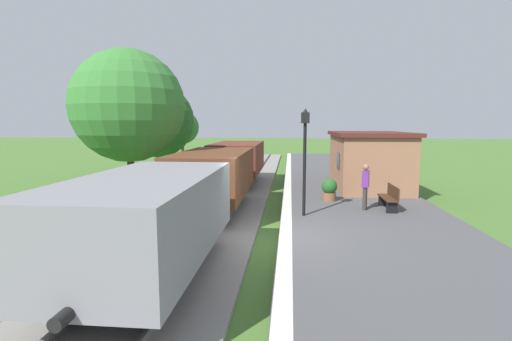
{
  "coord_description": "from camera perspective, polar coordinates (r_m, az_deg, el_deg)",
  "views": [
    {
      "loc": [
        0.5,
        -10.31,
        3.42
      ],
      "look_at": [
        -0.85,
        4.28,
        1.58
      ],
      "focal_mm": 25.99,
      "sensor_mm": 36.0,
      "label": 1
    }
  ],
  "objects": [
    {
      "name": "platform_slab",
      "position": [
        11.16,
        19.36,
        -10.44
      ],
      "size": [
        6.0,
        60.0,
        0.25
      ],
      "primitive_type": "cube",
      "color": "#4C4C4F",
      "rests_on": "ground"
    },
    {
      "name": "tree_trackside_mid",
      "position": [
        15.75,
        -19.06,
        9.32
      ],
      "size": [
        4.46,
        4.46,
        6.36
      ],
      "color": "#4C3823",
      "rests_on": "ground"
    },
    {
      "name": "track_ballast",
      "position": [
        11.23,
        -10.11,
        -10.37
      ],
      "size": [
        3.8,
        60.0,
        0.12
      ],
      "primitive_type": "cube",
      "color": "gray",
      "rests_on": "ground"
    },
    {
      "name": "ground_plane",
      "position": [
        10.88,
        2.43,
        -11.18
      ],
      "size": [
        160.0,
        160.0,
        0.0
      ],
      "primitive_type": "plane",
      "color": "#47702D"
    },
    {
      "name": "rail_far",
      "position": [
        11.4,
        -13.66,
        -9.52
      ],
      "size": [
        0.07,
        60.0,
        0.14
      ],
      "primitive_type": "cube",
      "color": "slate",
      "rests_on": "track_ballast"
    },
    {
      "name": "station_hut",
      "position": [
        19.39,
        16.87,
        1.62
      ],
      "size": [
        3.5,
        5.8,
        2.78
      ],
      "color": "#9E6B4C",
      "rests_on": "platform_slab"
    },
    {
      "name": "person_waiting",
      "position": [
        14.3,
        16.48,
        -2.14
      ],
      "size": [
        0.34,
        0.43,
        1.71
      ],
      "rotation": [
        0.0,
        0.0,
        2.86
      ],
      "color": "#38332D",
      "rests_on": "platform_slab"
    },
    {
      "name": "potted_planter",
      "position": [
        15.72,
        11.22,
        -2.86
      ],
      "size": [
        0.64,
        0.64,
        0.92
      ],
      "color": "brown",
      "rests_on": "platform_slab"
    },
    {
      "name": "lamp_post_near",
      "position": [
        12.77,
        7.53,
        4.32
      ],
      "size": [
        0.28,
        0.28,
        3.7
      ],
      "color": "black",
      "rests_on": "platform_slab"
    },
    {
      "name": "bench_near_hut",
      "position": [
        14.68,
        19.89,
        -3.87
      ],
      "size": [
        0.42,
        1.5,
        0.91
      ],
      "color": "#422819",
      "rests_on": "platform_slab"
    },
    {
      "name": "tree_trackside_far",
      "position": [
        24.55,
        -14.96,
        7.39
      ],
      "size": [
        4.66,
        4.66,
        5.96
      ],
      "color": "#4C3823",
      "rests_on": "ground"
    },
    {
      "name": "platform_edge_stripe",
      "position": [
        10.79,
        4.59,
        -9.94
      ],
      "size": [
        0.36,
        60.0,
        0.01
      ],
      "primitive_type": "cube",
      "color": "silver",
      "rests_on": "platform_slab"
    },
    {
      "name": "freight_train",
      "position": [
        14.22,
        -6.54,
        -1.07
      ],
      "size": [
        2.5,
        19.4,
        2.12
      ],
      "color": "gray",
      "rests_on": "rail_near"
    },
    {
      "name": "rail_near",
      "position": [
        11.02,
        -6.46,
        -9.93
      ],
      "size": [
        0.07,
        60.0,
        0.14
      ],
      "primitive_type": "cube",
      "color": "slate",
      "rests_on": "track_ballast"
    },
    {
      "name": "tree_field_left",
      "position": [
        33.3,
        -11.32,
        6.54
      ],
      "size": [
        2.94,
        2.94,
        4.62
      ],
      "color": "#4C3823",
      "rests_on": "ground"
    }
  ]
}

